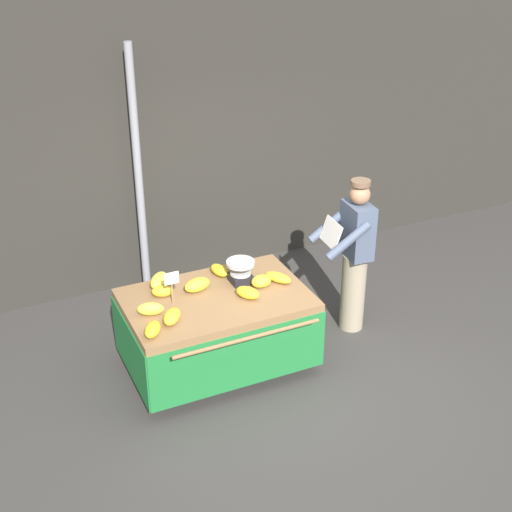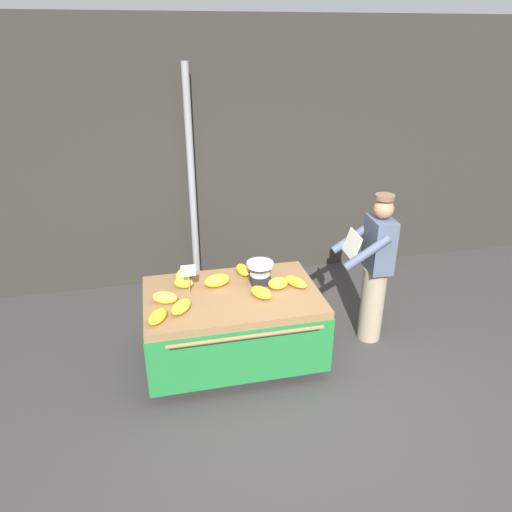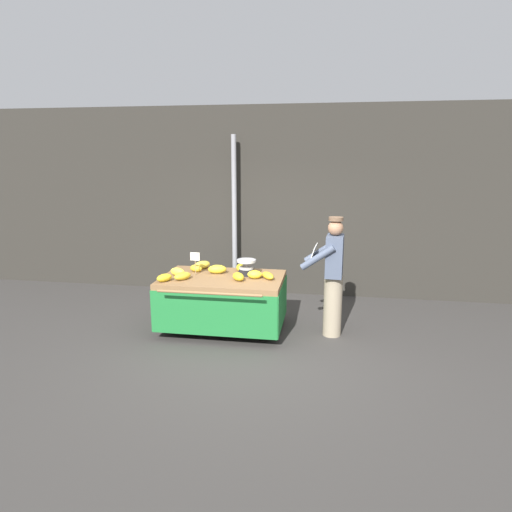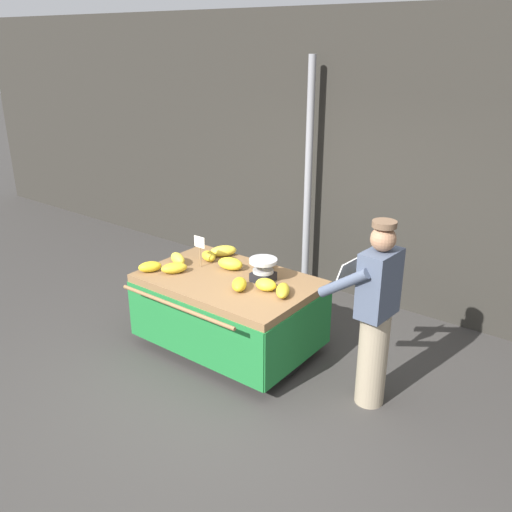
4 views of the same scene
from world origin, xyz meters
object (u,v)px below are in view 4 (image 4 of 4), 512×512
Objects in this scene: banana_bunch_6 at (150,267)px; street_pole at (308,180)px; banana_bunch_0 at (266,266)px; banana_bunch_7 at (174,268)px; banana_bunch_3 at (230,264)px; price_sign at (200,245)px; banana_bunch_1 at (209,256)px; banana_bunch_9 at (223,251)px; vendor_person at (375,315)px; banana_bunch_5 at (178,259)px; weighing_scale at (263,270)px; banana_bunch_4 at (266,285)px; banana_bunch_2 at (239,284)px; banana_bunch_8 at (283,290)px; banana_cart at (228,297)px.

street_pole is at bearing 75.39° from banana_bunch_6.
banana_bunch_7 reaches higher than banana_bunch_0.
banana_bunch_3 is 0.83m from banana_bunch_6.
price_sign is 0.36m from banana_bunch_7.
banana_bunch_3 is 1.14× the size of banana_bunch_6.
banana_bunch_9 is (0.03, 0.21, 0.00)m from banana_bunch_1.
banana_bunch_9 is 0.17× the size of vendor_person.
banana_bunch_9 is (0.23, 0.48, -0.00)m from banana_bunch_5.
banana_bunch_0 is at bearing 29.04° from price_sign.
weighing_scale reaches higher than banana_bunch_7.
banana_bunch_3 is at bearing 162.75° from banana_bunch_4.
banana_bunch_6 is at bearing -154.09° from weighing_scale.
banana_bunch_3 is 0.16× the size of vendor_person.
banana_bunch_0 is 0.14× the size of vendor_person.
weighing_scale is at bearing 78.77° from banana_bunch_2.
banana_bunch_3 is 0.58m from banana_bunch_7.
banana_bunch_4 is at bearing -176.42° from banana_bunch_8.
street_pole is 2.05m from banana_bunch_2.
weighing_scale reaches higher than banana_bunch_9.
vendor_person is (2.24, 0.11, -0.00)m from banana_bunch_5.
banana_bunch_0 is 0.82× the size of banana_bunch_8.
banana_bunch_2 is at bearing 12.18° from banana_bunch_6.
street_pole is 11.85× the size of banana_bunch_2.
banana_bunch_5 is 0.53m from banana_bunch_9.
vendor_person reaches higher than banana_bunch_5.
weighing_scale reaches higher than banana_bunch_8.
banana_bunch_2 is (-0.06, -0.30, -0.06)m from weighing_scale.
banana_cart is 7.20× the size of banana_bunch_5.
banana_bunch_5 is 0.84× the size of banana_bunch_8.
banana_bunch_6 is (-0.28, -0.59, -0.00)m from banana_bunch_1.
banana_bunch_0 reaches higher than banana_cart.
weighing_scale is at bearing -20.07° from banana_bunch_9.
banana_bunch_7 is at bearing -98.05° from banana_bunch_9.
street_pole is 11.76× the size of banana_bunch_5.
vendor_person is at bearing 9.22° from banana_bunch_2.
banana_cart is at bearing -26.03° from banana_bunch_1.
banana_bunch_5 is at bearing -168.50° from weighing_scale.
price_sign reaches higher than banana_bunch_5.
banana_bunch_9 is at bearing 175.42° from banana_bunch_0.
price_sign is 1.41× the size of banana_bunch_0.
banana_bunch_9 is (-0.31, 0.25, -0.01)m from banana_bunch_3.
banana_bunch_3 is (-0.12, 0.18, 0.28)m from banana_cart.
banana_bunch_1 is at bearing 169.14° from banana_bunch_8.
vendor_person is at bearing -4.46° from banana_bunch_1.
price_sign is at bearing -171.49° from weighing_scale.
banana_bunch_5 is at bearing -104.61° from street_pole.
banana_bunch_0 is at bearing 38.60° from banana_bunch_6.
price_sign reaches higher than weighing_scale.
banana_bunch_0 is 0.53m from banana_bunch_2.
banana_bunch_4 reaches higher than banana_bunch_7.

